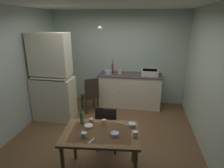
{
  "coord_description": "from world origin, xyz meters",
  "views": [
    {
      "loc": [
        0.75,
        -3.6,
        2.36
      ],
      "look_at": [
        0.14,
        -0.05,
        1.16
      ],
      "focal_mm": 30.77,
      "sensor_mm": 36.0,
      "label": 1
    }
  ],
  "objects": [
    {
      "name": "mug_dark",
      "position": [
        0.16,
        -0.93,
        0.81
      ],
      "size": [
        0.07,
        0.07,
        0.08
      ],
      "primitive_type": "cylinder",
      "color": "beige",
      "rests_on": "dining_table"
    },
    {
      "name": "mug_tall",
      "position": [
        0.68,
        -1.19,
        0.81
      ],
      "size": [
        0.08,
        0.08,
        0.08
      ],
      "primitive_type": "cylinder",
      "color": "white",
      "rests_on": "dining_table"
    },
    {
      "name": "teacup_cream",
      "position": [
        -0.05,
        -1.32,
        0.8
      ],
      "size": [
        0.09,
        0.09,
        0.07
      ],
      "primitive_type": "cylinder",
      "color": "#ADD1C1",
      "rests_on": "dining_table"
    },
    {
      "name": "sauce_dish",
      "position": [
        0.38,
        -1.21,
        0.79
      ],
      "size": [
        0.12,
        0.12,
        0.04
      ],
      "primitive_type": "cylinder",
      "color": "#9EB2C6",
      "rests_on": "dining_table"
    },
    {
      "name": "counter_cabinet",
      "position": [
        0.38,
        1.56,
        0.47
      ],
      "size": [
        1.74,
        0.64,
        0.93
      ],
      "color": "beige",
      "rests_on": "ground"
    },
    {
      "name": "pendant_bulb",
      "position": [
        -0.15,
        0.21,
        2.22
      ],
      "size": [
        0.08,
        0.08,
        0.08
      ],
      "primitive_type": "sphere",
      "color": "#F9EFCC"
    },
    {
      "name": "dining_table",
      "position": [
        0.17,
        -1.16,
        0.67
      ],
      "size": [
        1.22,
        0.88,
        0.77
      ],
      "color": "brown",
      "rests_on": "ground"
    },
    {
      "name": "stoneware_crock",
      "position": [
        0.08,
        1.55,
        1.0
      ],
      "size": [
        0.11,
        0.11,
        0.13
      ],
      "primitive_type": "cylinder",
      "color": "beige",
      "rests_on": "counter_cabinet"
    },
    {
      "name": "wall_back",
      "position": [
        0.0,
        1.93,
        1.32
      ],
      "size": [
        3.91,
        0.1,
        2.65
      ],
      "primitive_type": "cube",
      "color": "#B1C6B5",
      "rests_on": "ground"
    },
    {
      "name": "wall_right",
      "position": [
        1.96,
        0.0,
        1.32
      ],
      "size": [
        0.1,
        3.86,
        2.65
      ],
      "primitive_type": "cube",
      "color": "#B4C3B1",
      "rests_on": "ground"
    },
    {
      "name": "hutch_cabinet",
      "position": [
        -1.4,
        0.48,
        0.99
      ],
      "size": [
        0.98,
        0.52,
        2.11
      ],
      "color": "beige",
      "rests_on": "ground"
    },
    {
      "name": "soup_bowl_small",
      "position": [
        0.61,
        -0.93,
        0.8
      ],
      "size": [
        0.12,
        0.12,
        0.06
      ],
      "primitive_type": "cylinder",
      "color": "#ADD1C1",
      "rests_on": "dining_table"
    },
    {
      "name": "glass_bottle",
      "position": [
        -0.19,
        -0.97,
        0.88
      ],
      "size": [
        0.06,
        0.06,
        0.28
      ],
      "color": "#4C7F56",
      "rests_on": "dining_table"
    },
    {
      "name": "wall_left",
      "position": [
        -1.96,
        0.0,
        1.32
      ],
      "size": [
        0.1,
        3.86,
        2.65
      ],
      "primitive_type": "cube",
      "color": "#B2C2B9",
      "rests_on": "ground"
    },
    {
      "name": "ground_plane",
      "position": [
        0.0,
        0.0,
        0.0
      ],
      "size": [
        4.81,
        4.81,
        0.0
      ],
      "primitive_type": "plane",
      "color": "brown"
    },
    {
      "name": "teaspoon_near_bowl",
      "position": [
        0.08,
        -1.4,
        0.77
      ],
      "size": [
        0.07,
        0.14,
        0.0
      ],
      "primitive_type": "cube",
      "rotation": [
        0.0,
        0.0,
        1.24
      ],
      "color": "beige",
      "rests_on": "dining_table"
    },
    {
      "name": "chair_by_counter",
      "position": [
        -0.61,
        0.98,
        0.49
      ],
      "size": [
        0.56,
        0.56,
        0.95
      ],
      "color": "#2F2419",
      "rests_on": "ground"
    },
    {
      "name": "hand_pump",
      "position": [
        -0.13,
        1.61,
        1.1
      ],
      "size": [
        0.05,
        0.27,
        0.39
      ],
      "color": "maroon",
      "rests_on": "counter_cabinet"
    },
    {
      "name": "chair_far_side",
      "position": [
        0.14,
        -0.55,
        0.49
      ],
      "size": [
        0.42,
        0.42,
        0.93
      ],
      "color": "#302520",
      "rests_on": "ground"
    },
    {
      "name": "mixing_bowl_counter",
      "position": [
        -0.24,
        1.51,
        0.98
      ],
      "size": [
        0.21,
        0.21,
        0.1
      ],
      "primitive_type": "cylinder",
      "color": "#9EB2C6",
      "rests_on": "counter_cabinet"
    },
    {
      "name": "sink_basin",
      "position": [
        0.91,
        1.56,
        1.01
      ],
      "size": [
        0.44,
        0.34,
        0.15
      ],
      "color": "silver",
      "rests_on": "counter_cabinet"
    },
    {
      "name": "serving_bowl_wide",
      "position": [
        -0.06,
        -1.05,
        0.78
      ],
      "size": [
        0.13,
        0.13,
        0.03
      ],
      "primitive_type": "cylinder",
      "color": "white",
      "rests_on": "dining_table"
    },
    {
      "name": "ceiling_slab",
      "position": [
        0.0,
        0.0,
        2.7
      ],
      "size": [
        3.91,
        3.86,
        0.1
      ],
      "primitive_type": "cube",
      "color": "white"
    },
    {
      "name": "table_knife",
      "position": [
        0.47,
        -0.86,
        0.77
      ],
      "size": [
        0.16,
        0.08,
        0.0
      ],
      "primitive_type": "cube",
      "rotation": [
        0.0,
        0.0,
        5.87
      ],
      "color": "silver",
      "rests_on": "dining_table"
    },
    {
      "name": "teacup_mint",
      "position": [
        -0.06,
        -0.89,
        0.8
      ],
      "size": [
        0.07,
        0.07,
        0.06
      ],
      "primitive_type": "cylinder",
      "color": "tan",
      "rests_on": "dining_table"
    }
  ]
}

